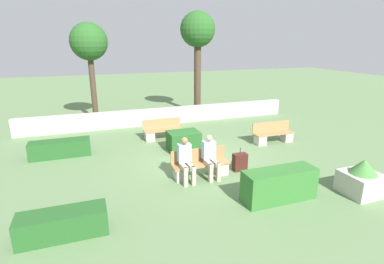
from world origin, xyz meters
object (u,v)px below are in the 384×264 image
Objects in this scene: planter_corner_left at (362,179)px; tree_center_left at (198,33)px; person_seated_woman at (210,155)px; suitcase at (240,162)px; bench_right_side at (273,135)px; bench_front at (201,166)px; person_seated_man at (186,158)px; bench_left_side at (163,132)px; tree_leftmost at (89,44)px.

planter_corner_left is 11.10m from tree_center_left.
tree_center_left is (2.62, 8.04, 3.64)m from person_seated_woman.
bench_right_side is at bearing 37.53° from suitcase.
bench_front and bench_right_side have the same top height.
person_seated_man reaches higher than suitcase.
person_seated_woman reaches higher than planter_corner_left.
person_seated_man is at bearing -176.45° from suitcase.
bench_front is 4.36m from bench_right_side.
planter_corner_left reaches higher than bench_left_side.
tree_leftmost is at bearing 116.91° from suitcase.
tree_leftmost is 5.57m from tree_center_left.
person_seated_man is at bearing 150.75° from planter_corner_left.
tree_leftmost is at bearing 119.69° from bench_left_side.
bench_right_side is 3.25m from suitcase.
suitcase is 0.14× the size of tree_center_left.
suitcase is at bearing -133.23° from bench_right_side.
bench_front is 2.31× the size of suitcase.
bench_left_side is 6.44m from tree_center_left.
bench_front is 1.03× the size of bench_right_side.
bench_left_side reaches higher than suitcase.
planter_corner_left is at bearing -61.92° from bench_left_side.
bench_right_side is at bearing 86.53° from planter_corner_left.
bench_left_side is 0.34× the size of tree_leftmost.
bench_left_side is 0.29× the size of tree_center_left.
bench_left_side and bench_right_side have the same top height.
suitcase is at bearing -72.00° from bench_left_side.
person_seated_woman is 1.16m from suitcase.
person_seated_man reaches higher than planter_corner_left.
planter_corner_left is at bearing -46.55° from suitcase.
person_seated_man is at bearing -97.76° from bench_left_side.
suitcase is (-2.58, -1.98, -0.03)m from bench_right_side.
person_seated_man is 0.77m from person_seated_woman.
bench_right_side is at bearing -41.87° from tree_leftmost.
bench_right_side is 1.30× the size of person_seated_man.
suitcase is at bearing -101.04° from tree_center_left.
suitcase is at bearing 6.20° from person_seated_woman.
bench_front is at bearing 179.02° from suitcase.
person_seated_man is at bearing 179.85° from person_seated_woman.
bench_front is at bearing -90.26° from bench_left_side.
bench_left_side is at bearing 163.68° from bench_right_side.
tree_leftmost is (-2.68, 7.85, 3.52)m from bench_front.
person_seated_woman is at bearing -69.90° from tree_leftmost.
person_seated_man reaches higher than bench_left_side.
person_seated_man reaches higher than bench_right_side.
bench_right_side reaches higher than suitcase.
person_seated_woman is at bearing -173.80° from suitcase.
person_seated_woman is at bearing -140.87° from bench_right_side.
tree_leftmost is at bearing 121.44° from planter_corner_left.
suitcase is (1.84, 0.11, -0.43)m from person_seated_man.
tree_leftmost is at bearing 147.37° from bench_right_side.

